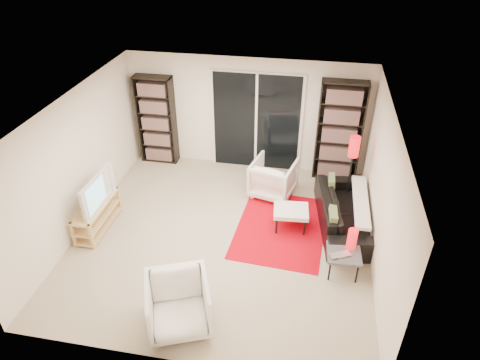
% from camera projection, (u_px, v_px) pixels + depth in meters
% --- Properties ---
extents(floor, '(5.00, 5.00, 0.00)m').
position_uv_depth(floor, '(223.00, 235.00, 7.50)').
color(floor, tan).
rests_on(floor, ground).
extents(wall_back, '(5.00, 0.02, 2.40)m').
position_uv_depth(wall_back, '(247.00, 114.00, 8.91)').
color(wall_back, white).
rests_on(wall_back, ground).
extents(wall_front, '(5.00, 0.02, 2.40)m').
position_uv_depth(wall_front, '(173.00, 297.00, 4.79)').
color(wall_front, white).
rests_on(wall_front, ground).
extents(wall_left, '(0.02, 5.00, 2.40)m').
position_uv_depth(wall_left, '(77.00, 164.00, 7.23)').
color(wall_left, white).
rests_on(wall_left, ground).
extents(wall_right, '(0.02, 5.00, 2.40)m').
position_uv_depth(wall_right, '(382.00, 194.00, 6.47)').
color(wall_right, white).
rests_on(wall_right, ground).
extents(ceiling, '(5.00, 5.00, 0.02)m').
position_uv_depth(ceiling, '(219.00, 109.00, 6.19)').
color(ceiling, white).
rests_on(ceiling, wall_back).
extents(sliding_door, '(1.92, 0.08, 2.16)m').
position_uv_depth(sliding_door, '(256.00, 122.00, 8.93)').
color(sliding_door, white).
rests_on(sliding_door, ground).
extents(bookshelf_left, '(0.80, 0.30, 1.95)m').
position_uv_depth(bookshelf_left, '(157.00, 120.00, 9.19)').
color(bookshelf_left, black).
rests_on(bookshelf_left, ground).
extents(bookshelf_right, '(0.90, 0.30, 2.10)m').
position_uv_depth(bookshelf_right, '(339.00, 132.00, 8.56)').
color(bookshelf_right, black).
rests_on(bookshelf_right, ground).
extents(tv_stand, '(0.38, 1.18, 0.50)m').
position_uv_depth(tv_stand, '(97.00, 215.00, 7.56)').
color(tv_stand, '#DFB871').
rests_on(tv_stand, floor).
extents(tv, '(0.18, 1.02, 0.59)m').
position_uv_depth(tv, '(93.00, 191.00, 7.27)').
color(tv, black).
rests_on(tv, tv_stand).
extents(rug, '(1.66, 2.16, 0.01)m').
position_uv_depth(rug, '(281.00, 227.00, 7.68)').
color(rug, '#BD000F').
rests_on(rug, floor).
extents(sofa, '(1.06, 2.11, 0.59)m').
position_uv_depth(sofa, '(343.00, 212.00, 7.59)').
color(sofa, black).
rests_on(sofa, floor).
extents(armchair_back, '(0.96, 0.98, 0.74)m').
position_uv_depth(armchair_back, '(273.00, 178.00, 8.38)').
color(armchair_back, white).
rests_on(armchair_back, floor).
extents(armchair_front, '(1.07, 1.09, 0.77)m').
position_uv_depth(armchair_front, '(178.00, 304.00, 5.73)').
color(armchair_front, white).
rests_on(armchair_front, floor).
extents(ottoman, '(0.64, 0.54, 0.40)m').
position_uv_depth(ottoman, '(291.00, 212.00, 7.51)').
color(ottoman, white).
rests_on(ottoman, floor).
extents(side_table, '(0.54, 0.54, 0.40)m').
position_uv_depth(side_table, '(344.00, 255.00, 6.57)').
color(side_table, '#454549').
rests_on(side_table, floor).
extents(laptop, '(0.39, 0.33, 0.03)m').
position_uv_depth(laptop, '(341.00, 257.00, 6.46)').
color(laptop, silver).
rests_on(laptop, side_table).
extents(table_lamp, '(0.15, 0.15, 0.34)m').
position_uv_depth(table_lamp, '(352.00, 239.00, 6.56)').
color(table_lamp, red).
rests_on(table_lamp, side_table).
extents(floor_lamp, '(0.22, 0.22, 1.43)m').
position_uv_depth(floor_lamp, '(353.00, 153.00, 7.72)').
color(floor_lamp, black).
rests_on(floor_lamp, floor).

